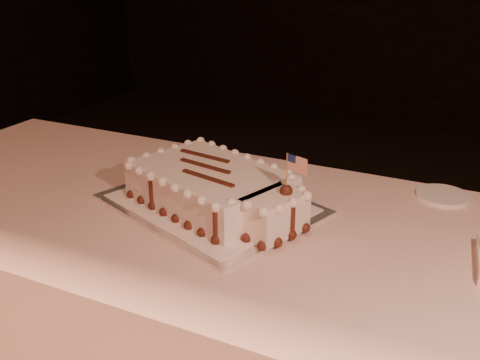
% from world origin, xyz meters
% --- Properties ---
extents(cake_board, '(0.59, 0.52, 0.01)m').
position_xyz_m(cake_board, '(-0.25, 0.63, 0.75)').
color(cake_board, white).
rests_on(cake_board, banquet_table).
extents(doily, '(0.53, 0.46, 0.00)m').
position_xyz_m(doily, '(-0.25, 0.63, 0.76)').
color(doily, white).
rests_on(doily, cake_board).
extents(sheet_cake, '(0.49, 0.37, 0.18)m').
position_xyz_m(sheet_cake, '(-0.22, 0.62, 0.80)').
color(sheet_cake, white).
rests_on(sheet_cake, doily).
extents(side_plate, '(0.13, 0.13, 0.01)m').
position_xyz_m(side_plate, '(0.26, 0.92, 0.76)').
color(side_plate, white).
rests_on(side_plate, banquet_table).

